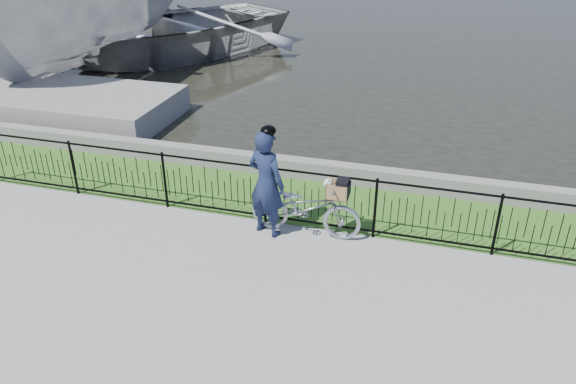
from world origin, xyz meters
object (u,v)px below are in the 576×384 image
(cyclist, at_px, (266,182))
(boat_near, at_px, (88,1))
(bicycle_rig, at_px, (306,207))
(dock, at_px, (4,98))
(boat_far, at_px, (167,28))

(cyclist, relative_size, boat_near, 0.17)
(bicycle_rig, bearing_deg, boat_near, 138.97)
(bicycle_rig, distance_m, cyclist, 0.84)
(dock, xyz_separation_m, boat_far, (1.63, 6.91, 0.66))
(bicycle_rig, height_order, cyclist, cyclist)
(dock, relative_size, cyclist, 4.93)
(boat_near, relative_size, boat_far, 0.97)
(bicycle_rig, xyz_separation_m, boat_near, (-9.55, 8.31, 1.80))
(boat_far, bearing_deg, dock, -103.27)
(cyclist, bearing_deg, dock, 155.07)
(cyclist, relative_size, boat_far, 0.17)
(dock, relative_size, bicycle_rig, 5.06)
(bicycle_rig, height_order, boat_far, boat_far)
(bicycle_rig, bearing_deg, cyclist, -167.34)
(bicycle_rig, distance_m, boat_far, 13.73)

